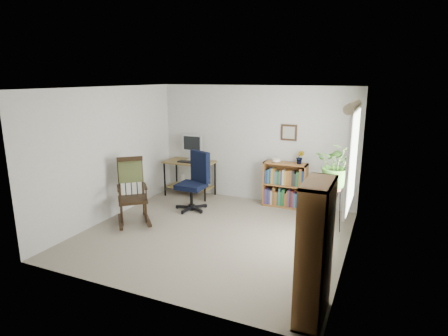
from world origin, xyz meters
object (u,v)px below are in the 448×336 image
at_px(desk, 190,178).
at_px(tall_bookshelf, 315,252).
at_px(office_chair, 191,181).
at_px(rocking_chair, 132,191).
at_px(low_bookshelf, 285,185).

height_order(desk, tall_bookshelf, tall_bookshelf).
xyz_separation_m(office_chair, tall_bookshelf, (2.84, -2.47, 0.19)).
relative_size(rocking_chair, tall_bookshelf, 0.77).
height_order(low_bookshelf, tall_bookshelf, tall_bookshelf).
bearing_deg(office_chair, tall_bookshelf, -17.26).
bearing_deg(rocking_chair, tall_bookshelf, -63.88).
bearing_deg(tall_bookshelf, office_chair, 138.98).
xyz_separation_m(rocking_chair, low_bookshelf, (2.26, 1.95, -0.14)).
distance_m(desk, low_bookshelf, 2.11).
height_order(rocking_chair, tall_bookshelf, tall_bookshelf).
bearing_deg(low_bookshelf, desk, -176.73).
xyz_separation_m(office_chair, rocking_chair, (-0.63, -1.01, 0.01)).
height_order(desk, office_chair, office_chair).
bearing_deg(desk, rocking_chair, -94.81).
bearing_deg(tall_bookshelf, desk, 135.30).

